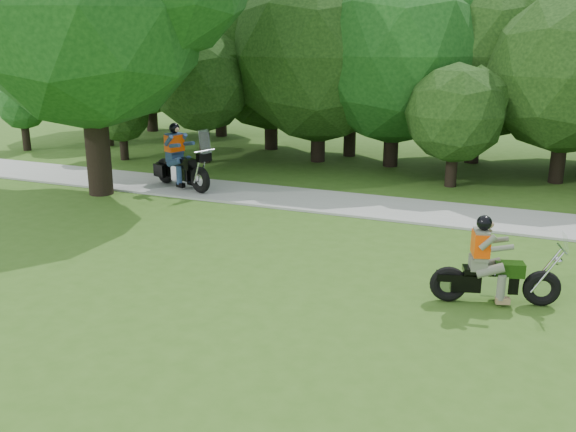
% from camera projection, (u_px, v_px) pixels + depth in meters
% --- Properties ---
extents(ground, '(100.00, 100.00, 0.00)m').
position_uv_depth(ground, '(432.00, 377.00, 8.65)').
color(ground, '#365D1A').
rests_on(ground, ground).
extents(walkway, '(60.00, 2.20, 0.06)m').
position_uv_depth(walkway, '(490.00, 219.00, 15.74)').
color(walkway, '#9B9B96').
rests_on(walkway, ground).
extents(tree_line, '(39.93, 11.34, 7.68)m').
position_uv_depth(tree_line, '(565.00, 57.00, 20.13)').
color(tree_line, black).
rests_on(tree_line, ground).
extents(chopper_motorcycle, '(2.15, 0.93, 1.56)m').
position_uv_depth(chopper_motorcycle, '(489.00, 272.00, 10.81)').
color(chopper_motorcycle, black).
rests_on(chopper_motorcycle, ground).
extents(touring_motorcycle, '(2.35, 1.41, 1.87)m').
position_uv_depth(touring_motorcycle, '(179.00, 164.00, 18.57)').
color(touring_motorcycle, black).
rests_on(touring_motorcycle, walkway).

